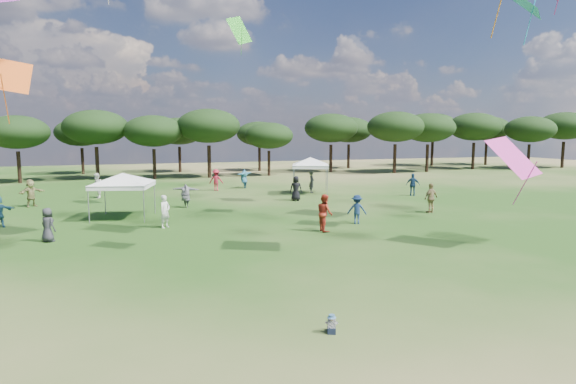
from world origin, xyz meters
The scene contains 6 objects.
ground centered at (0.00, 0.00, 0.00)m, with size 140.00×140.00×0.00m, color #254715.
tree_line centered at (2.39, 47.41, 5.42)m, with size 108.78×17.63×7.77m.
tent_left centered at (-5.36, 20.77, 2.56)m, with size 6.31×6.31×2.98m.
tent_right centered at (9.05, 27.78, 2.88)m, with size 5.45×5.45×3.30m.
toddler centered at (-0.04, 1.85, 0.22)m, with size 0.37×0.40×0.50m.
festival_crowd centered at (0.29, 24.19, 0.89)m, with size 29.54×21.12×1.93m.
Camera 1 is at (-4.69, -9.00, 5.13)m, focal length 30.00 mm.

